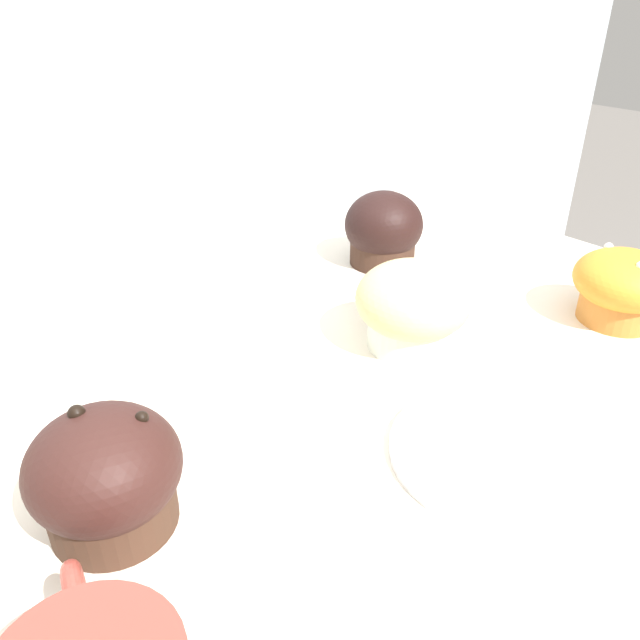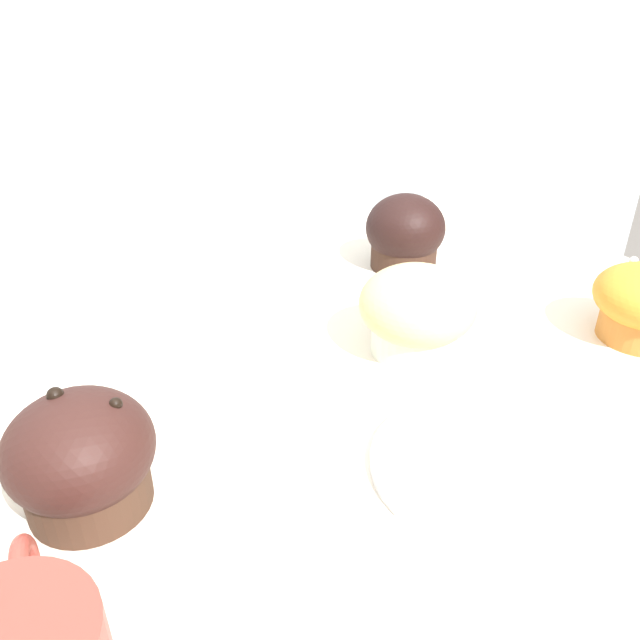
% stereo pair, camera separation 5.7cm
% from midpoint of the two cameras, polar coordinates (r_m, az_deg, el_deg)
% --- Properties ---
extents(wall_back, '(3.20, 0.10, 1.80)m').
position_cam_midpoint_polar(wall_back, '(1.05, -19.15, 10.69)').
color(wall_back, '#A8B2B7').
rests_on(wall_back, ground).
extents(muffin_back_left, '(0.10, 0.10, 0.09)m').
position_cam_midpoint_polar(muffin_back_left, '(0.77, 9.89, 7.72)').
color(muffin_back_left, '#382219').
rests_on(muffin_back_left, display_counter).
extents(muffin_front_left, '(0.10, 0.10, 0.09)m').
position_cam_midpoint_polar(muffin_front_left, '(0.44, -17.54, -12.03)').
color(muffin_front_left, '#40291C').
rests_on(muffin_front_left, display_counter).
extents(muffin_front_right, '(0.11, 0.11, 0.09)m').
position_cam_midpoint_polar(muffin_front_right, '(0.60, 11.57, 0.72)').
color(muffin_front_right, white).
rests_on(muffin_front_right, display_counter).
extents(serving_plate, '(0.16, 0.16, 0.01)m').
position_cam_midpoint_polar(serving_plate, '(0.50, 17.62, -12.61)').
color(serving_plate, white).
rests_on(serving_plate, display_counter).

